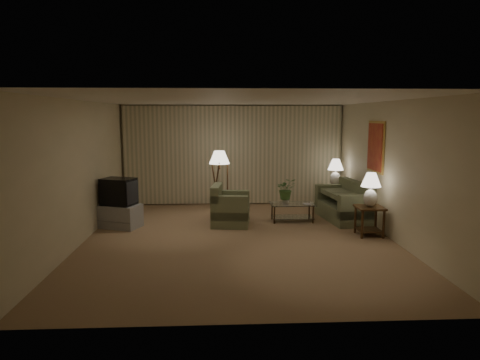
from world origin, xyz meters
name	(u,v)px	position (x,y,z in m)	size (l,w,h in m)	color
ground	(239,239)	(0.00, 0.00, 0.00)	(7.00, 7.00, 0.00)	#967253
room_shell	(237,145)	(0.02, 1.51, 1.75)	(6.04, 7.02, 2.72)	beige
sofa	(343,205)	(2.50, 1.46, 0.36)	(1.80, 1.19, 0.71)	#77815A
armchair	(231,209)	(-0.13, 1.11, 0.36)	(1.03, 0.99, 0.71)	#77815A
side_table_near	(369,216)	(2.65, 0.11, 0.41)	(0.53, 0.53, 0.60)	#351D0E
side_table_far	(335,193)	(2.65, 2.71, 0.40)	(0.53, 0.45, 0.60)	#351D0E
table_lamp_near	(371,187)	(2.65, 0.11, 1.01)	(0.40, 0.40, 0.69)	white
table_lamp_far	(336,170)	(2.65, 2.71, 1.01)	(0.41, 0.41, 0.70)	white
coffee_table	(292,210)	(1.30, 1.36, 0.28)	(1.02, 0.56, 0.41)	silver
tv_cabinet	(120,216)	(-2.55, 1.03, 0.25)	(1.01, 0.82, 0.50)	#9C9C9E
crt_tv	(119,192)	(-2.55, 1.03, 0.79)	(0.80, 0.69, 0.58)	black
floor_lamp	(220,181)	(-0.37, 2.28, 0.82)	(0.51, 0.51, 1.56)	#351D0E
ottoman	(227,208)	(-0.19, 2.02, 0.19)	(0.56, 0.56, 0.37)	#A14C36
vase	(286,200)	(1.15, 1.36, 0.50)	(0.16, 0.16, 0.17)	white
flowers	(286,186)	(1.15, 1.36, 0.83)	(0.44, 0.38, 0.49)	#467433
book	(304,204)	(1.55, 1.26, 0.42)	(0.14, 0.20, 0.02)	olive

